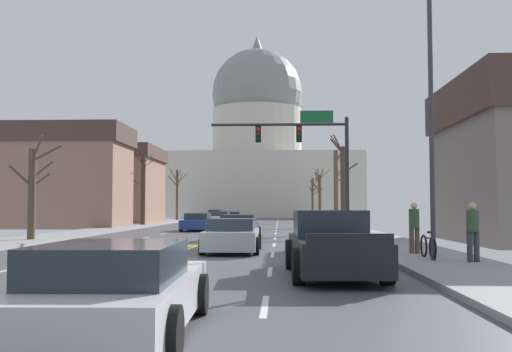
% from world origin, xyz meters
% --- Properties ---
extents(ground, '(20.00, 180.00, 0.20)m').
position_xyz_m(ground, '(0.00, -0.00, 0.02)').
color(ground, '#4A4A4F').
extents(signal_gantry, '(7.91, 0.41, 7.06)m').
position_xyz_m(signal_gantry, '(5.42, 14.41, 5.15)').
color(signal_gantry, '#28282D').
rests_on(signal_gantry, ground).
extents(street_lamp_right, '(2.15, 0.24, 8.48)m').
position_xyz_m(street_lamp_right, '(7.94, -1.52, 5.10)').
color(street_lamp_right, '#333338').
rests_on(street_lamp_right, ground).
extents(capitol_building, '(33.11, 19.59, 30.29)m').
position_xyz_m(capitol_building, '(0.00, 76.18, 10.79)').
color(capitol_building, beige).
rests_on(capitol_building, ground).
extents(sedan_near_00, '(2.12, 4.55, 1.29)m').
position_xyz_m(sedan_near_00, '(1.69, 10.44, 0.61)').
color(sedan_near_00, navy).
rests_on(sedan_near_00, ground).
extents(sedan_near_01, '(2.13, 4.71, 1.25)m').
position_xyz_m(sedan_near_01, '(1.98, 3.06, 0.59)').
color(sedan_near_01, '#9EA3A8').
rests_on(sedan_near_01, ground).
extents(pickup_truck_near_02, '(2.32, 5.35, 1.60)m').
position_xyz_m(pickup_truck_near_02, '(5.06, -4.09, 0.71)').
color(pickup_truck_near_02, black).
rests_on(pickup_truck_near_02, ground).
extents(sedan_near_03, '(2.19, 4.66, 1.23)m').
position_xyz_m(sedan_near_03, '(1.61, -10.86, 0.58)').
color(sedan_near_03, silver).
rests_on(sedan_near_03, ground).
extents(sedan_oncoming_00, '(2.07, 4.71, 1.23)m').
position_xyz_m(sedan_oncoming_00, '(-2.02, 21.83, 0.58)').
color(sedan_oncoming_00, navy).
rests_on(sedan_oncoming_00, ground).
extents(sedan_oncoming_01, '(2.18, 4.57, 1.25)m').
position_xyz_m(sedan_oncoming_01, '(-1.82, 34.72, 0.58)').
color(sedan_oncoming_01, silver).
rests_on(sedan_oncoming_01, ground).
extents(sedan_oncoming_02, '(2.17, 4.46, 1.11)m').
position_xyz_m(sedan_oncoming_02, '(-1.68, 47.79, 0.54)').
color(sedan_oncoming_02, '#B71414').
rests_on(sedan_oncoming_02, ground).
extents(sedan_oncoming_03, '(2.14, 4.66, 1.25)m').
position_xyz_m(sedan_oncoming_03, '(-5.27, 60.72, 0.59)').
color(sedan_oncoming_03, '#1E7247').
rests_on(sedan_oncoming_03, ground).
extents(flank_building_00, '(13.85, 6.31, 8.13)m').
position_xyz_m(flank_building_00, '(-15.22, 26.36, 4.12)').
color(flank_building_00, '#8C6656').
rests_on(flank_building_00, ground).
extents(flank_building_01, '(14.01, 9.70, 7.57)m').
position_xyz_m(flank_building_01, '(-15.27, 38.03, 3.83)').
color(flank_building_01, '#8C6656').
rests_on(flank_building_01, ground).
extents(bare_tree_00, '(1.73, 2.13, 5.78)m').
position_xyz_m(bare_tree_00, '(7.94, 54.18, 2.94)').
color(bare_tree_00, '#4C3D2D').
rests_on(bare_tree_00, ground).
extents(bare_tree_01, '(2.19, 1.79, 4.93)m').
position_xyz_m(bare_tree_01, '(-8.07, 8.55, 2.46)').
color(bare_tree_01, '#4C3D2D').
rests_on(bare_tree_01, ground).
extents(bare_tree_02, '(1.58, 0.87, 6.34)m').
position_xyz_m(bare_tree_02, '(8.54, 30.42, 3.42)').
color(bare_tree_02, brown).
rests_on(bare_tree_02, ground).
extents(bare_tree_03, '(2.03, 2.80, 6.32)m').
position_xyz_m(bare_tree_03, '(-8.06, 30.73, 3.24)').
color(bare_tree_03, '#423328').
rests_on(bare_tree_03, ground).
extents(bare_tree_04, '(1.91, 2.05, 6.21)m').
position_xyz_m(bare_tree_04, '(7.86, 18.76, 3.04)').
color(bare_tree_04, '#4C3D2D').
rests_on(bare_tree_04, ground).
extents(bare_tree_05, '(2.28, 1.38, 6.05)m').
position_xyz_m(bare_tree_05, '(-8.26, 48.13, 3.33)').
color(bare_tree_05, '#4C3D2D').
rests_on(bare_tree_05, ground).
extents(bare_tree_06, '(2.05, 2.46, 5.68)m').
position_xyz_m(bare_tree_06, '(8.00, 43.22, 3.04)').
color(bare_tree_06, '#4C3D2D').
rests_on(bare_tree_06, ground).
extents(pedestrian_00, '(0.35, 0.34, 1.69)m').
position_xyz_m(pedestrian_00, '(8.24, 0.99, 1.08)').
color(pedestrian_00, '#4C4238').
rests_on(pedestrian_00, ground).
extents(pedestrian_01, '(0.35, 0.34, 1.68)m').
position_xyz_m(pedestrian_01, '(9.19, -1.95, 1.07)').
color(pedestrian_01, '#33333D').
rests_on(pedestrian_01, ground).
extents(bicycle_parked, '(0.12, 1.77, 0.85)m').
position_xyz_m(bicycle_parked, '(8.22, -0.86, 0.49)').
color(bicycle_parked, black).
rests_on(bicycle_parked, ground).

